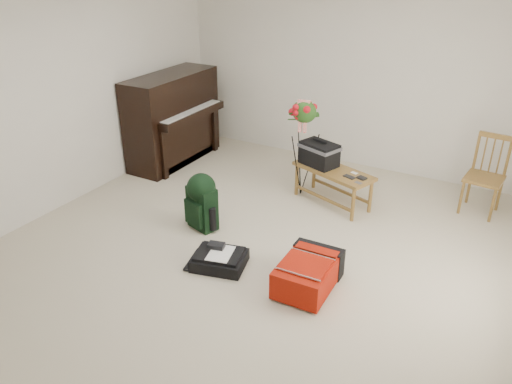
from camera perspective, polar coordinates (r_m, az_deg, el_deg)
The scene contains 10 objects.
floor at distance 5.12m, azimuth -0.51°, elevation -6.92°, with size 5.00×5.50×0.01m, color beige.
wall_back at distance 6.98m, azimuth 11.05°, elevation 12.94°, with size 5.00×0.04×2.50m, color beige.
wall_left at distance 6.15m, azimuth -21.54°, elevation 9.81°, with size 0.04×5.50×2.50m, color beige.
piano at distance 7.20m, azimuth -9.40°, elevation 8.08°, with size 0.71×1.50×1.25m.
bench at distance 5.94m, azimuth 7.52°, elevation 3.61°, with size 1.06×0.70×0.76m.
dining_chair at distance 6.27m, azimuth 24.69°, elevation 1.68°, with size 0.44×0.44×0.92m.
red_suitcase at distance 4.62m, azimuth 6.20°, elevation -8.91°, with size 0.47×0.68×0.29m.
black_duffel at distance 4.90m, azimuth -4.19°, elevation -7.64°, with size 0.58×0.51×0.21m.
green_backpack at distance 5.42m, azimuth -6.24°, elevation -0.78°, with size 0.37×0.34×0.64m.
flower_stand at distance 6.08m, azimuth 5.33°, elevation 4.96°, with size 0.46×0.46×1.24m.
Camera 1 is at (2.14, -3.71, 2.80)m, focal length 35.00 mm.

